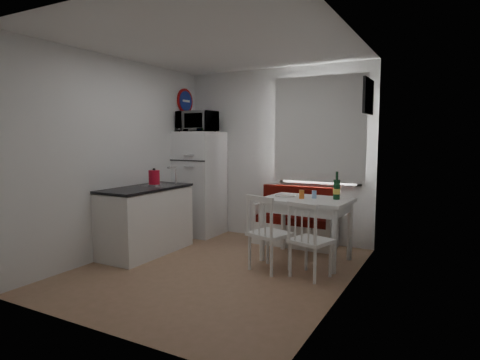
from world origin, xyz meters
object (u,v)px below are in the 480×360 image
Objects in this scene: dining_table at (307,205)px; chair_left at (266,225)px; kettle at (154,178)px; microwave at (197,121)px; bench at (295,226)px; fridge at (199,183)px; wine_bottle at (337,186)px; kitchen_counter at (147,220)px; chair_right at (308,232)px.

chair_left reaches higher than dining_table.
dining_table is 2.07m from kettle.
chair_left is 2.19× the size of kettle.
microwave is (-1.99, 0.49, 1.10)m from dining_table.
microwave reaches higher than dining_table.
bench reaches higher than dining_table.
microwave reaches higher than fridge.
wine_bottle is (0.74, -0.55, 0.69)m from bench.
wine_bottle reaches higher than bench.
microwave reaches higher than kitchen_counter.
dining_table is at bearing 16.69° from kettle.
dining_table is (0.39, -0.65, 0.43)m from bench.
bench is 2.22m from microwave.
microwave is 2.44× the size of kettle.
dining_table is 3.20× the size of wine_bottle.
kitchen_counter is at bearing -161.64° from chair_left.
dining_table is 0.67× the size of fridge.
kitchen_counter is 5.54× the size of kettle.
fridge is 6.93× the size of kettle.
kitchen_counter is 3.82× the size of wine_bottle.
chair_right is (2.26, 0.05, 0.08)m from kitchen_counter.
wine_bottle is (2.34, -0.44, 0.14)m from fridge.
fridge is at bearing 90.00° from microwave.
chair_right is (0.25, -0.66, -0.18)m from dining_table.
bench is at bearing 124.18° from dining_table.
fridge is (-1.99, 0.54, 0.12)m from dining_table.
bench is 4.95× the size of kettle.
microwave reaches higher than chair_left.
fridge reaches higher than chair_right.
wine_bottle is at bearing 19.18° from dining_table.
microwave is at bearing 169.44° from dining_table.
wine_bottle is at bearing 98.32° from chair_right.
kettle is 0.69× the size of wine_bottle.
kitchen_counter is 2.55m from wine_bottle.
microwave reaches higher than chair_right.
bench is at bearing 131.87° from chair_right.
fridge is at bearing 162.38° from chair_left.
kettle is at bearing -163.42° from wine_bottle.
bench is at bearing 143.47° from wine_bottle.
kettle reaches higher than dining_table.
kettle is (0.05, 0.12, 0.56)m from kitchen_counter.
chair_right is 0.85× the size of microwave.
chair_left is 1.78m from kettle.
microwave is at bearing 89.06° from kitchen_counter.
kettle is at bearing -165.50° from chair_left.
kettle reaches higher than chair_left.
dining_table is 2.24× the size of chair_right.
kitchen_counter is at bearing -157.45° from dining_table.
kettle is 2.41m from wine_bottle.
kitchen_counter is 0.80× the size of fridge.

